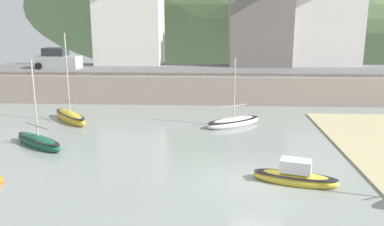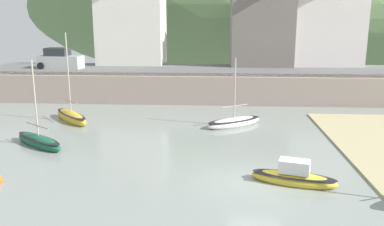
{
  "view_description": "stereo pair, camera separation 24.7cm",
  "coord_description": "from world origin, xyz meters",
  "views": [
    {
      "loc": [
        -2.15,
        -17.45,
        7.3
      ],
      "look_at": [
        -3.35,
        6.38,
        1.6
      ],
      "focal_mm": 38.18,
      "sensor_mm": 36.0,
      "label": 1
    },
    {
      "loc": [
        -1.9,
        -17.44,
        7.3
      ],
      "look_at": [
        -3.35,
        6.38,
        1.6
      ],
      "focal_mm": 38.18,
      "sensor_mm": 36.0,
      "label": 2
    }
  ],
  "objects": [
    {
      "name": "waterfront_building_centre",
      "position": [
        2.53,
        25.2,
        7.49
      ],
      "size": [
        6.34,
        6.15,
        10.0
      ],
      "color": "slate",
      "rests_on": "ground"
    },
    {
      "name": "quay_seawall",
      "position": [
        0.0,
        17.5,
        1.36
      ],
      "size": [
        48.0,
        9.4,
        2.4
      ],
      "color": "gray",
      "rests_on": "ground"
    },
    {
      "name": "sailboat_tall_mast",
      "position": [
        -0.67,
        9.52,
        0.25
      ],
      "size": [
        4.24,
        3.46,
        4.78
      ],
      "rotation": [
        0.0,
        0.0,
        0.6
      ],
      "color": "silver",
      "rests_on": "ground"
    },
    {
      "name": "parked_car_near_slipway",
      "position": [
        -16.84,
        20.7,
        3.2
      ],
      "size": [
        4.24,
        2.06,
        1.95
      ],
      "rotation": [
        0.0,
        0.0,
        -0.09
      ],
      "color": "#B8BCB7",
      "rests_on": "ground"
    },
    {
      "name": "sailboat_blue_trim",
      "position": [
        -12.07,
        4.42,
        0.28
      ],
      "size": [
        3.97,
        3.29,
        5.13
      ],
      "rotation": [
        0.0,
        0.0,
        -0.64
      ],
      "color": "#195639",
      "rests_on": "ground"
    },
    {
      "name": "fishing_boat_green",
      "position": [
        1.6,
        -0.2,
        0.3
      ],
      "size": [
        3.95,
        2.16,
        1.26
      ],
      "rotation": [
        0.0,
        0.0,
        -0.3
      ],
      "color": "gold",
      "rests_on": "ground"
    },
    {
      "name": "hillside_backdrop",
      "position": [
        5.53,
        55.2,
        8.69
      ],
      "size": [
        80.0,
        44.0,
        24.82
      ],
      "color": "#638352",
      "rests_on": "ground"
    },
    {
      "name": "sailboat_far_left",
      "position": [
        -12.18,
        10.11,
        0.32
      ],
      "size": [
        3.77,
        4.05,
        6.4
      ],
      "rotation": [
        0.0,
        0.0,
        -0.84
      ],
      "color": "gold",
      "rests_on": "ground"
    },
    {
      "name": "waterfront_building_left",
      "position": [
        -10.74,
        25.2,
        7.61
      ],
      "size": [
        6.93,
        5.22,
        10.28
      ],
      "color": "white",
      "rests_on": "ground"
    },
    {
      "name": "waterfront_building_right",
      "position": [
        8.04,
        25.2,
        7.37
      ],
      "size": [
        9.04,
        5.02,
        9.79
      ],
      "color": "silver",
      "rests_on": "ground"
    }
  ]
}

